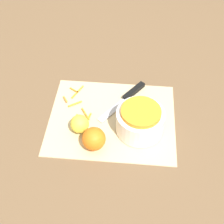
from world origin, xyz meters
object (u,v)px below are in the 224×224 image
object	(u,v)px
bowl_speckled	(140,120)
orange_left	(94,139)
lemon	(80,124)
knife	(129,95)

from	to	relation	value
bowl_speckled	orange_left	bearing A→B (deg)	30.26
lemon	bowl_speckled	bearing A→B (deg)	-173.73
lemon	orange_left	bearing A→B (deg)	132.12
bowl_speckled	knife	size ratio (longest dim) A/B	0.77
orange_left	lemon	world-z (taller)	orange_left
orange_left	lemon	bearing A→B (deg)	-47.88
bowl_speckled	knife	world-z (taller)	bowl_speckled
bowl_speckled	lemon	distance (m)	0.19
knife	lemon	xyz separation A→B (m)	(0.15, 0.17, 0.02)
bowl_speckled	orange_left	distance (m)	0.16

